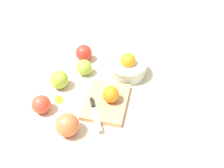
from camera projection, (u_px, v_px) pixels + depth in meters
ground_plane at (105, 87)px, 0.95m from camera, size 2.40×2.40×0.00m
bowl at (127, 67)px, 0.99m from camera, size 0.18×0.18×0.11m
cutting_board at (107, 101)px, 0.87m from camera, size 0.22×0.16×0.02m
orange_on_board at (111, 94)px, 0.84m from camera, size 0.06×0.06×0.06m
knife at (94, 109)px, 0.82m from camera, size 0.15×0.08×0.01m
apple_front_left at (84, 53)px, 1.07m from camera, size 0.08×0.08×0.08m
apple_front_right at (41, 104)px, 0.83m from camera, size 0.07×0.07×0.07m
apple_front_right_2 at (67, 125)px, 0.75m from camera, size 0.08×0.08×0.08m
apple_front_left_2 at (84, 67)px, 1.00m from camera, size 0.07×0.07×0.07m
apple_front_right_3 at (59, 80)px, 0.93m from camera, size 0.08×0.08×0.08m
citrus_peel at (59, 99)px, 0.89m from camera, size 0.06×0.06×0.01m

